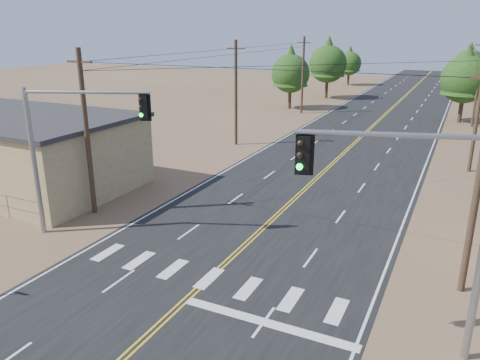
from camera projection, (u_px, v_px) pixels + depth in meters
The scene contains 16 objects.
road at pixel (334, 162), 40.41m from camera, with size 15.00×200.00×0.02m, color black.
building_left at pixel (2, 149), 34.67m from camera, with size 20.00×10.00×5.00m, color tan.
utility_pole_left_near at pixel (87, 132), 27.79m from camera, with size 1.80×0.30×10.00m.
utility_pole_left_mid at pixel (236, 92), 44.89m from camera, with size 1.80×0.30×10.00m.
utility_pole_left_far at pixel (303, 75), 62.00m from camera, with size 1.80×0.30×10.00m.
utility_pole_right_near at pixel (479, 180), 19.07m from camera, with size 1.80×0.30×10.00m.
utility_pole_right_mid at pixel (479, 108), 36.18m from camera, with size 1.80×0.30×10.00m.
utility_pole_right_far at pixel (478, 82), 53.28m from camera, with size 1.80×0.30×10.00m.
signal_mast_left at pixel (66, 138), 24.70m from camera, with size 6.27×2.68×8.13m.
signal_mast_right at pixel (430, 210), 15.00m from camera, with size 6.12×2.16×8.11m.
tree_left_near at pixel (291, 70), 65.45m from camera, with size 5.36×5.36×8.94m.
tree_left_mid at pixel (328, 60), 75.06m from camera, with size 5.97×5.97×9.96m.
tree_left_far at pixel (350, 61), 93.03m from camera, with size 4.65×4.65×7.74m.
tree_right_near at pixel (466, 75), 55.55m from camera, with size 5.64×5.64×9.40m.
tree_right_mid at pixel (469, 70), 74.79m from camera, with size 4.57×4.57×7.61m.
tree_right_far at pixel (470, 60), 86.55m from camera, with size 5.16×5.16×8.60m.
Camera 1 is at (9.63, -8.57, 11.04)m, focal length 35.00 mm.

